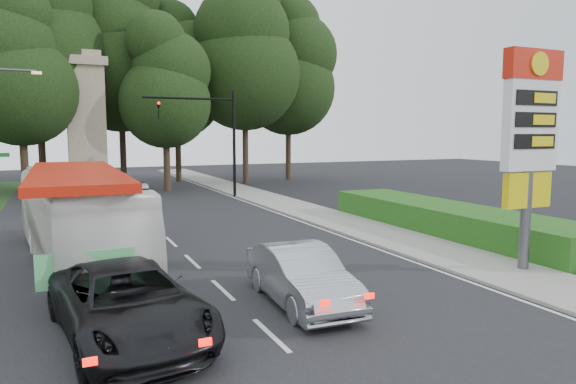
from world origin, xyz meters
name	(u,v)px	position (x,y,z in m)	size (l,w,h in m)	color
ground	(280,345)	(0.00, 0.00, 0.00)	(120.00, 120.00, 0.00)	black
road_surface	(166,238)	(0.00, 12.00, 0.01)	(14.00, 80.00, 0.02)	black
sidewalk_right	(342,222)	(8.50, 12.00, 0.06)	(3.00, 80.00, 0.12)	gray
hedge	(448,219)	(11.50, 8.00, 0.60)	(3.00, 14.00, 1.20)	#1F5416
gas_station_pylon	(530,130)	(9.20, 1.99, 4.45)	(2.10, 0.45, 6.85)	#59595E
traffic_signal_mast	(215,129)	(5.68, 24.00, 4.67)	(6.10, 0.35, 7.20)	black
monument	(86,123)	(-2.00, 30.00, 5.10)	(3.00, 3.00, 10.05)	gray
tree_center_left	(35,27)	(-5.00, 33.00, 12.02)	(10.08, 10.08, 19.80)	#2D2116
tree_center_right	(119,50)	(1.00, 35.00, 11.02)	(9.24, 9.24, 18.15)	#2D2116
tree_east_near	(176,73)	(6.00, 37.00, 9.68)	(8.12, 8.12, 15.95)	#2D2116
tree_east_mid	(245,51)	(11.00, 33.00, 11.35)	(9.52, 9.52, 18.70)	#2D2116
tree_far_east	(288,69)	(16.00, 35.00, 10.35)	(8.68, 8.68, 17.05)	#2D2116
tree_monument_left	(19,67)	(-6.00, 29.00, 8.68)	(7.28, 7.28, 14.30)	#2D2116
tree_monument_right	(165,84)	(3.50, 29.50, 8.01)	(6.72, 6.72, 13.20)	#2D2116
transit_bus	(77,217)	(-3.50, 9.06, 1.57)	(2.63, 11.25, 3.13)	white
sedan_silver	(301,276)	(1.50, 2.12, 0.74)	(1.57, 4.50, 1.48)	#A9ADB1
suv_charcoal	(128,303)	(-2.80, 1.63, 0.78)	(2.58, 5.60, 1.56)	black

